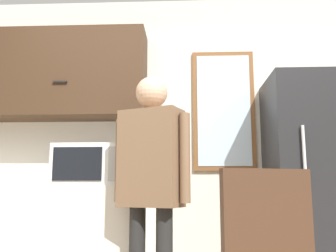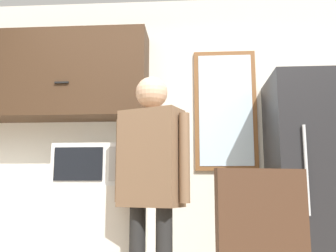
% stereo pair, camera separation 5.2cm
% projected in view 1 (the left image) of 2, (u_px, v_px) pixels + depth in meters
% --- Properties ---
extents(back_wall, '(6.00, 0.06, 2.70)m').
position_uv_depth(back_wall, '(153.00, 140.00, 3.41)').
color(back_wall, silver).
rests_on(back_wall, ground_plane).
extents(counter, '(2.14, 0.62, 0.94)m').
position_uv_depth(counter, '(8.00, 245.00, 2.98)').
color(counter, silver).
rests_on(counter, ground_plane).
extents(upper_cabinets, '(2.14, 0.37, 0.78)m').
position_uv_depth(upper_cabinets, '(26.00, 76.00, 3.35)').
color(upper_cabinets, '#3D2819').
extents(microwave, '(0.53, 0.39, 0.32)m').
position_uv_depth(microwave, '(90.00, 165.00, 2.96)').
color(microwave, white).
rests_on(microwave, counter).
extents(person, '(0.53, 0.37, 1.69)m').
position_uv_depth(person, '(151.00, 171.00, 2.53)').
color(person, black).
rests_on(person, ground_plane).
extents(refrigerator, '(0.75, 0.66, 1.81)m').
position_uv_depth(refrigerator, '(319.00, 190.00, 2.93)').
color(refrigerator, '#232326').
rests_on(refrigerator, ground_plane).
extents(window, '(0.56, 0.05, 1.10)m').
position_uv_depth(window, '(224.00, 110.00, 3.39)').
color(window, brown).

